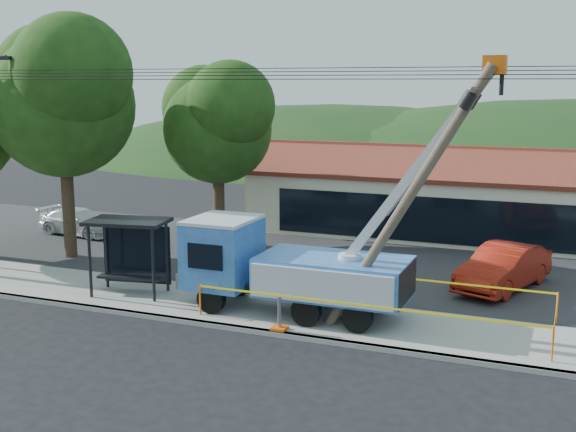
# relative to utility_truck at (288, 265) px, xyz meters

# --- Properties ---
(ground) EXTENTS (120.00, 120.00, 0.00)m
(ground) POSITION_rel_utility_truck_xyz_m (-0.24, -4.12, -1.80)
(ground) COLOR black
(ground) RESTS_ON ground
(curb) EXTENTS (60.00, 0.25, 0.15)m
(curb) POSITION_rel_utility_truck_xyz_m (-0.24, -2.02, -1.72)
(curb) COLOR #A6A29B
(curb) RESTS_ON ground
(sidewalk) EXTENTS (60.00, 4.00, 0.15)m
(sidewalk) POSITION_rel_utility_truck_xyz_m (-0.24, -0.12, -1.72)
(sidewalk) COLOR #A6A29B
(sidewalk) RESTS_ON ground
(parking_lot) EXTENTS (60.00, 12.00, 0.10)m
(parking_lot) POSITION_rel_utility_truck_xyz_m (-0.24, 7.88, -1.75)
(parking_lot) COLOR #28282B
(parking_lot) RESTS_ON ground
(strip_mall) EXTENTS (22.50, 8.53, 4.67)m
(strip_mall) POSITION_rel_utility_truck_xyz_m (3.76, 15.86, 0.08)
(strip_mall) COLOR beige
(strip_mall) RESTS_ON ground
(tree_west_near) EXTENTS (7.56, 6.72, 10.80)m
(tree_west_near) POSITION_rel_utility_truck_xyz_m (-12.24, 3.88, 5.73)
(tree_west_near) COLOR #332316
(tree_west_near) RESTS_ON ground
(tree_lot) EXTENTS (6.30, 5.60, 8.94)m
(tree_lot) POSITION_rel_utility_truck_xyz_m (-7.24, 8.88, 4.41)
(tree_lot) COLOR #332316
(tree_lot) RESTS_ON ground
(hill_west) EXTENTS (78.40, 56.00, 28.00)m
(hill_west) POSITION_rel_utility_truck_xyz_m (-15.24, 50.88, -1.80)
(hill_west) COLOR #143714
(hill_west) RESTS_ON ground
(utility_truck) EXTENTS (10.51, 4.16, 8.52)m
(utility_truck) POSITION_rel_utility_truck_xyz_m (0.00, 0.00, 0.00)
(utility_truck) COLOR black
(utility_truck) RESTS_ON ground
(leaning_pole) EXTENTS (5.05, 1.80, 8.42)m
(leaning_pole) POSITION_rel_utility_truck_xyz_m (4.35, -0.70, 2.92)
(leaning_pole) COLOR brown
(leaning_pole) RESTS_ON ground
(bus_shelter) EXTENTS (3.17, 2.26, 2.80)m
(bus_shelter) POSITION_rel_utility_truck_xyz_m (-6.27, -0.09, 0.42)
(bus_shelter) COLOR black
(bus_shelter) RESTS_ON ground
(caution_tape) EXTENTS (11.31, 3.61, 1.04)m
(caution_tape) POSITION_rel_utility_truck_xyz_m (2.97, 0.36, -0.87)
(caution_tape) COLOR #FF650D
(caution_tape) RESTS_ON ground
(car_silver) EXTENTS (1.82, 4.04, 1.35)m
(car_silver) POSITION_rel_utility_truck_xyz_m (-6.64, 7.28, -1.80)
(car_silver) COLOR silver
(car_silver) RESTS_ON ground
(car_red) EXTENTS (3.37, 5.42, 1.69)m
(car_red) POSITION_rel_utility_truck_xyz_m (6.53, 5.81, -1.80)
(car_red) COLOR #A31F10
(car_red) RESTS_ON ground
(car_white) EXTENTS (4.81, 2.41, 1.34)m
(car_white) POSITION_rel_utility_truck_xyz_m (-14.92, 7.95, -1.80)
(car_white) COLOR silver
(car_white) RESTS_ON ground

